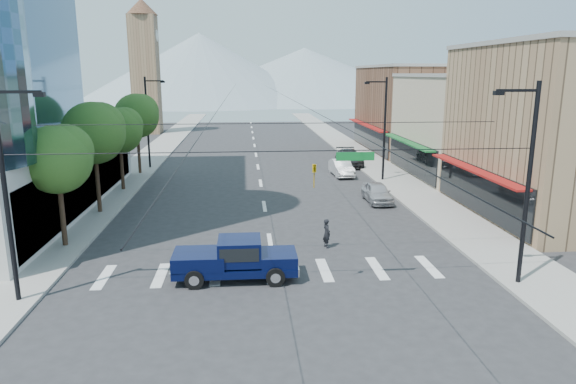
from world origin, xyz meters
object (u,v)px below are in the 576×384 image
Objects in this scene: parked_car_mid at (341,168)px; parked_car_far at (349,158)px; pickup_truck at (235,258)px; pedestrian at (327,233)px; parked_car_near at (377,192)px.

parked_car_far reaches higher than parked_car_mid.
pickup_truck reaches higher than pedestrian.
pickup_truck is 6.36m from pedestrian.
parked_car_near is (10.24, 13.80, -0.29)m from pickup_truck.
pedestrian is 0.38× the size of parked_car_near.
pickup_truck is 17.19m from parked_car_near.
parked_car_mid is at bearing 94.27° from parked_car_near.
parked_car_far reaches higher than pedestrian.
parked_car_far is at bearing 86.10° from parked_car_near.
parked_car_mid is (-0.76, 10.12, 0.03)m from parked_car_near.
parked_car_far is at bearing -31.17° from pedestrian.
pedestrian is 20.40m from parked_car_mid.
parked_car_far is (1.04, 15.32, 0.09)m from parked_car_near.
parked_car_mid is (9.49, 23.92, -0.26)m from pickup_truck.
pickup_truck is 31.23m from parked_car_far.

